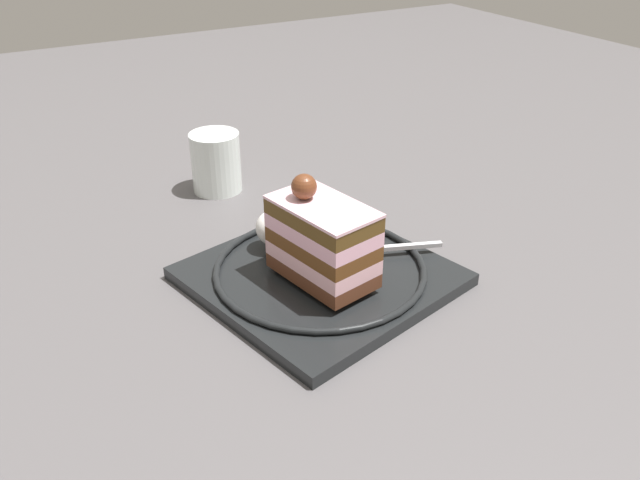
{
  "coord_description": "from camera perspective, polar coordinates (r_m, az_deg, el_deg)",
  "views": [
    {
      "loc": [
        -0.52,
        0.27,
        0.38
      ],
      "look_at": [
        -0.03,
        -0.01,
        0.05
      ],
      "focal_mm": 36.37,
      "sensor_mm": 36.0,
      "label": 1
    }
  ],
  "objects": [
    {
      "name": "fork",
      "position": [
        0.7,
        5.31,
        -0.76
      ],
      "size": [
        0.05,
        0.12,
        0.0
      ],
      "color": "silver",
      "rests_on": "dessert_plate"
    },
    {
      "name": "ground_plane",
      "position": [
        0.7,
        -1.68,
        -2.77
      ],
      "size": [
        2.4,
        2.4,
        0.0
      ],
      "primitive_type": "plane",
      "color": "#514E50"
    },
    {
      "name": "whipped_cream_dollop",
      "position": [
        0.7,
        -4.12,
        1.09
      ],
      "size": [
        0.04,
        0.04,
        0.04
      ],
      "primitive_type": "ellipsoid",
      "color": "white",
      "rests_on": "dessert_plate"
    },
    {
      "name": "dessert_plate",
      "position": [
        0.68,
        0.0,
        -2.97
      ],
      "size": [
        0.28,
        0.28,
        0.02
      ],
      "color": "black",
      "rests_on": "ground_plane"
    },
    {
      "name": "cake_slice",
      "position": [
        0.63,
        -0.19,
        -0.09
      ],
      "size": [
        0.12,
        0.08,
        0.11
      ],
      "color": "brown",
      "rests_on": "dessert_plate"
    },
    {
      "name": "drink_glass_near",
      "position": [
        0.88,
        -9.02,
        6.5
      ],
      "size": [
        0.07,
        0.07,
        0.08
      ],
      "color": "white",
      "rests_on": "ground_plane"
    }
  ]
}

